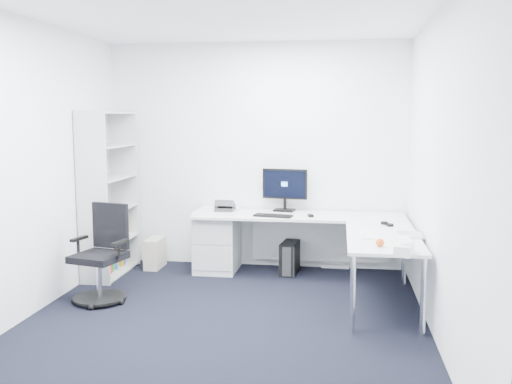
# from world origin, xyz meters

# --- Properties ---
(ground) EXTENTS (4.20, 4.20, 0.00)m
(ground) POSITION_xyz_m (0.00, 0.00, 0.00)
(ground) COLOR black
(ceiling) EXTENTS (4.20, 4.20, 0.00)m
(ceiling) POSITION_xyz_m (0.00, 0.00, 2.70)
(ceiling) COLOR white
(wall_back) EXTENTS (3.60, 0.02, 2.70)m
(wall_back) POSITION_xyz_m (0.00, 2.10, 1.35)
(wall_back) COLOR white
(wall_back) RESTS_ON ground
(wall_front) EXTENTS (3.60, 0.02, 2.70)m
(wall_front) POSITION_xyz_m (0.00, -2.10, 1.35)
(wall_front) COLOR white
(wall_front) RESTS_ON ground
(wall_left) EXTENTS (0.02, 4.20, 2.70)m
(wall_left) POSITION_xyz_m (-1.80, 0.00, 1.35)
(wall_left) COLOR white
(wall_left) RESTS_ON ground
(wall_right) EXTENTS (0.02, 4.20, 2.70)m
(wall_right) POSITION_xyz_m (1.80, 0.00, 1.35)
(wall_right) COLOR white
(wall_right) RESTS_ON ground
(l_desk) EXTENTS (2.41, 1.35, 0.71)m
(l_desk) POSITION_xyz_m (0.55, 1.40, 0.35)
(l_desk) COLOR silver
(l_desk) RESTS_ON ground
(drawer_pedestal) EXTENTS (0.48, 0.59, 0.73)m
(drawer_pedestal) POSITION_xyz_m (-0.42, 1.78, 0.37)
(drawer_pedestal) COLOR silver
(drawer_pedestal) RESTS_ON ground
(bookshelf) EXTENTS (0.37, 0.94, 1.89)m
(bookshelf) POSITION_xyz_m (-1.62, 1.45, 0.94)
(bookshelf) COLOR #BABCBC
(bookshelf) RESTS_ON ground
(task_chair) EXTENTS (0.65, 0.65, 0.96)m
(task_chair) POSITION_xyz_m (-1.33, 0.46, 0.48)
(task_chair) COLOR black
(task_chair) RESTS_ON ground
(black_pc_tower) EXTENTS (0.22, 0.40, 0.38)m
(black_pc_tower) POSITION_xyz_m (0.44, 1.76, 0.19)
(black_pc_tower) COLOR black
(black_pc_tower) RESTS_ON ground
(beige_pc_tower) EXTENTS (0.18, 0.38, 0.36)m
(beige_pc_tower) POSITION_xyz_m (-1.20, 1.78, 0.18)
(beige_pc_tower) COLOR #B9AD9D
(beige_pc_tower) RESTS_ON ground
(power_strip) EXTENTS (0.33, 0.07, 0.04)m
(power_strip) POSITION_xyz_m (0.97, 2.07, 0.02)
(power_strip) COLOR silver
(power_strip) RESTS_ON ground
(monitor) EXTENTS (0.56, 0.25, 0.52)m
(monitor) POSITION_xyz_m (0.36, 1.96, 0.96)
(monitor) COLOR black
(monitor) RESTS_ON l_desk
(black_keyboard) EXTENTS (0.45, 0.23, 0.02)m
(black_keyboard) POSITION_xyz_m (0.27, 1.56, 0.72)
(black_keyboard) COLOR black
(black_keyboard) RESTS_ON l_desk
(mouse) EXTENTS (0.08, 0.10, 0.03)m
(mouse) POSITION_xyz_m (0.69, 1.61, 0.72)
(mouse) COLOR black
(mouse) RESTS_ON l_desk
(desk_phone) EXTENTS (0.22, 0.22, 0.15)m
(desk_phone) POSITION_xyz_m (-0.32, 1.73, 0.78)
(desk_phone) COLOR #2B2B2E
(desk_phone) RESTS_ON l_desk
(laptop) EXTENTS (0.32, 0.31, 0.23)m
(laptop) POSITION_xyz_m (1.68, 0.72, 0.82)
(laptop) COLOR #B8B9BE
(laptop) RESTS_ON l_desk
(white_keyboard) EXTENTS (0.15, 0.43, 0.01)m
(white_keyboard) POSITION_xyz_m (1.26, 0.69, 0.71)
(white_keyboard) COLOR silver
(white_keyboard) RESTS_ON l_desk
(headphones) EXTENTS (0.17, 0.20, 0.05)m
(headphones) POSITION_xyz_m (1.50, 1.23, 0.73)
(headphones) COLOR black
(headphones) RESTS_ON l_desk
(orange_fruit) EXTENTS (0.07, 0.07, 0.07)m
(orange_fruit) POSITION_xyz_m (1.36, 0.21, 0.74)
(orange_fruit) COLOR #E25214
(orange_fruit) RESTS_ON l_desk
(tissue_box) EXTENTS (0.19, 0.27, 0.09)m
(tissue_box) POSITION_xyz_m (1.53, -0.04, 0.75)
(tissue_box) COLOR silver
(tissue_box) RESTS_ON l_desk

